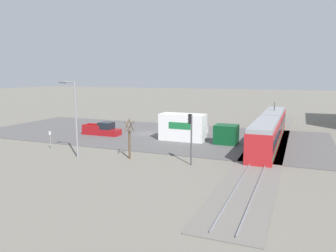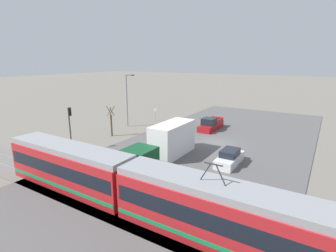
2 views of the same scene
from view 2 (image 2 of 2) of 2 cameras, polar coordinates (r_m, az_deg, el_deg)
The scene contains 11 objects.
ground_plane at distance 33.86m, azimuth 10.68°, elevation -3.71°, with size 320.00×320.00×0.00m, color slate.
road_surface at distance 33.85m, azimuth 10.68°, elevation -3.64°, with size 21.46×50.58×0.08m.
rail_bed at distance 19.88m, azimuth -8.89°, elevation -16.96°, with size 54.49×4.40×0.22m.
light_rail_tram at distance 18.92m, azimuth -8.65°, elevation -12.61°, with size 24.46×2.70×4.67m.
box_truck at distance 27.61m, azimuth -0.56°, elevation -3.86°, with size 2.53×10.28×3.54m.
pickup_truck at distance 39.81m, azimuth 9.24°, elevation 0.24°, with size 1.97×5.65×1.88m.
sedan_car_0 at distance 27.17m, azimuth 13.25°, elevation -6.80°, with size 1.73×4.45×1.53m.
traffic_light_pole at distance 32.08m, azimuth -20.56°, elevation 0.67°, with size 0.28×0.47×5.02m.
street_tree at distance 36.75m, azimuth -12.25°, elevation 0.75°, with size 1.01×0.84×4.23m.
street_lamp_near_crossing at distance 41.42m, azimuth -8.80°, elevation 6.28°, with size 0.36×1.95×8.10m.
no_parking_sign at distance 44.81m, azimuth -2.77°, elevation 2.73°, with size 0.32×0.08×2.23m.
Camera 2 is at (-11.33, 30.20, 10.29)m, focal length 28.00 mm.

